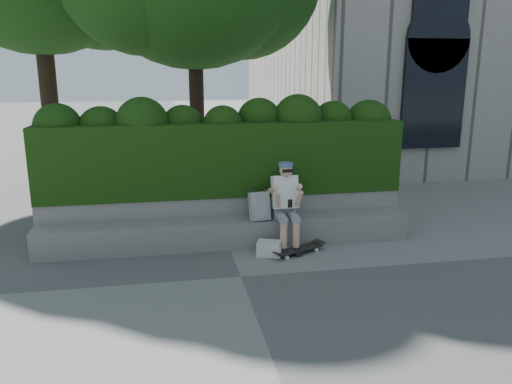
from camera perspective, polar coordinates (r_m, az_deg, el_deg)
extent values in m
plane|color=slate|center=(7.02, -1.76, -9.65)|extent=(80.00, 80.00, 0.00)
cube|color=gray|center=(8.09, -3.12, -4.69)|extent=(6.00, 0.45, 0.45)
cube|color=gray|center=(8.50, -3.54, -2.73)|extent=(6.00, 0.50, 0.75)
cube|color=black|center=(8.49, -3.83, 4.02)|extent=(6.00, 1.00, 1.20)
cylinder|color=black|center=(11.65, -6.71, 7.73)|extent=(0.33, 0.33, 3.14)
cylinder|color=black|center=(12.94, -22.35, 7.80)|extent=(0.40, 0.40, 3.32)
cube|color=gray|center=(8.10, 3.16, -2.19)|extent=(0.36, 0.26, 0.22)
cube|color=white|center=(7.95, 3.31, 0.02)|extent=(0.40, 0.32, 0.55)
sphere|color=tan|center=(7.80, 3.47, 2.47)|extent=(0.21, 0.21, 0.21)
cylinder|color=#475E82|center=(7.80, 3.44, 3.15)|extent=(0.23, 0.23, 0.06)
cube|color=black|center=(7.64, 3.92, -1.32)|extent=(0.07, 0.02, 0.13)
cylinder|color=tan|center=(7.76, 3.17, -5.35)|extent=(0.11, 0.11, 0.47)
cylinder|color=tan|center=(7.81, 4.60, -5.25)|extent=(0.11, 0.11, 0.47)
cube|color=black|center=(7.78, 3.25, -6.85)|extent=(0.10, 0.26, 0.10)
cube|color=black|center=(7.82, 4.69, -6.74)|extent=(0.10, 0.26, 0.10)
cube|color=black|center=(7.83, 4.87, -6.51)|extent=(0.85, 0.54, 0.02)
cylinder|color=silver|center=(7.61, 3.57, -7.51)|extent=(0.07, 0.05, 0.06)
cylinder|color=silver|center=(7.74, 2.74, -7.12)|extent=(0.07, 0.05, 0.06)
cylinder|color=silver|center=(7.96, 6.92, -6.58)|extent=(0.07, 0.05, 0.06)
cylinder|color=silver|center=(8.09, 6.07, -6.23)|extent=(0.07, 0.05, 0.06)
cube|color=#BDBCC1|center=(7.94, 0.38, -1.63)|extent=(0.33, 0.21, 0.46)
cube|color=silver|center=(7.73, 1.48, -6.47)|extent=(0.42, 0.36, 0.23)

